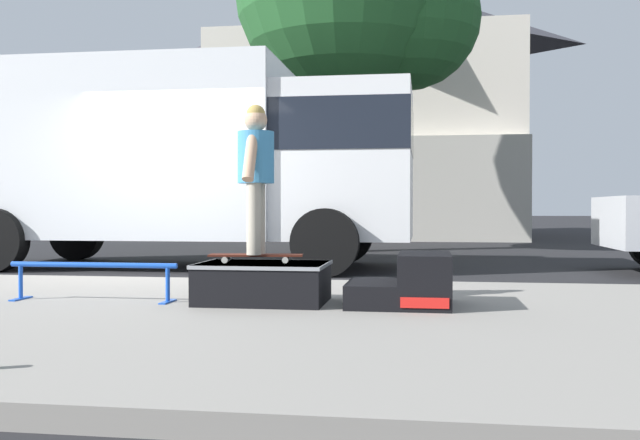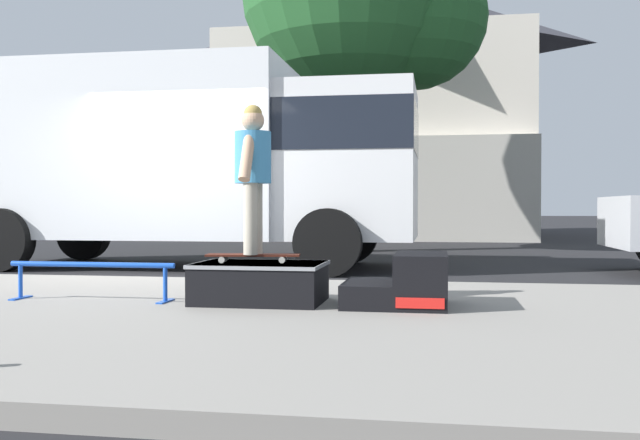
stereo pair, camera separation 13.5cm
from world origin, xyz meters
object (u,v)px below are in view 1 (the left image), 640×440
Objects in this scene: kicker_ramp at (409,284)px; grind_rail at (93,272)px; skateboard at (256,256)px; box_truck at (185,155)px; skate_box at (263,281)px; skater_kid at (256,166)px.

grind_rail is (-2.65, -0.11, 0.07)m from kicker_ramp.
skateboard is (-1.27, 0.03, 0.21)m from kicker_ramp.
grind_rail is at bearing -79.88° from box_truck.
grind_rail is (-1.45, -0.11, 0.07)m from skate_box.
kicker_ramp is at bearing 2.31° from grind_rail.
box_truck reaches higher than skater_kid.
kicker_ramp is at bearing -52.89° from box_truck.
grind_rail is at bearing -174.40° from skateboard.
skater_kid is at bearing 158.04° from skate_box.
skate_box is at bearing 4.23° from grind_rail.
kicker_ramp is 5.95m from box_truck.
skater_kid reaches higher than grind_rail.
skate_box is 1.20m from kicker_ramp.
skateboard is 0.75m from skater_kid.
box_truck is (-2.22, 4.58, 0.45)m from skater_kid.
box_truck is at bearing 127.11° from kicker_ramp.
skate_box is 0.15× the size of box_truck.
kicker_ramp is at bearing -0.02° from skate_box.
skater_kid reaches higher than kicker_ramp.
grind_rail is 0.21× the size of box_truck.
skateboard is at bearing 158.04° from skate_box.
kicker_ramp is 0.56× the size of grind_rail.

